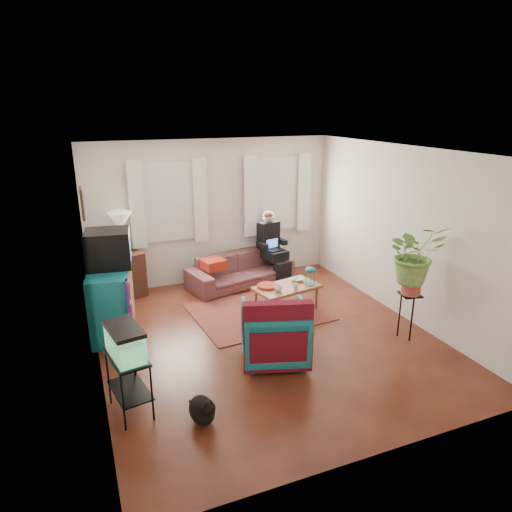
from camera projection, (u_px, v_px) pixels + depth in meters
name	position (u px, v px, depth m)	size (l,w,h in m)	color
floor	(266.00, 337.00, 6.49)	(4.50, 5.00, 0.01)	#4F2B14
ceiling	(268.00, 151.00, 5.68)	(4.50, 5.00, 0.01)	white
wall_back	(213.00, 212.00, 8.29)	(4.50, 0.01, 2.60)	silver
wall_front	(383.00, 333.00, 3.88)	(4.50, 0.01, 2.60)	silver
wall_left	(89.00, 273.00, 5.29)	(0.01, 5.00, 2.60)	silver
wall_right	(404.00, 234.00, 6.88)	(0.01, 5.00, 2.60)	silver
window_left	(168.00, 202.00, 7.90)	(1.08, 0.04, 1.38)	white
window_right	(276.00, 194.00, 8.63)	(1.08, 0.04, 1.38)	white
curtains_left	(169.00, 203.00, 7.83)	(1.36, 0.06, 1.50)	white
curtains_right	(278.00, 194.00, 8.56)	(1.36, 0.06, 1.50)	white
picture_frame	(83.00, 203.00, 5.84)	(0.04, 0.32, 0.40)	#3D2616
area_rug	(258.00, 312.00, 7.28)	(2.00, 1.60, 0.01)	brown
sofa	(240.00, 265.00, 8.31)	(1.94, 0.77, 0.76)	brown
seated_person	(271.00, 248.00, 8.63)	(0.49, 0.60, 1.16)	black
side_table	(125.00, 274.00, 7.81)	(0.53, 0.53, 0.78)	#3A2716
table_lamp	(121.00, 234.00, 7.59)	(0.40, 0.40, 0.71)	white
dresser	(111.00, 301.00, 6.50)	(0.54, 1.09, 0.98)	#126871
crt_tv	(108.00, 249.00, 6.37)	(0.60, 0.54, 0.52)	black
aquarium_stand	(129.00, 384.00, 4.82)	(0.33, 0.60, 0.67)	black
aquarium	(125.00, 342.00, 4.66)	(0.30, 0.55, 0.35)	#7FD899
black_cat	(202.00, 407.00, 4.72)	(0.26, 0.40, 0.34)	black
armchair	(274.00, 330.00, 5.82)	(0.81, 0.76, 0.83)	#135973
serape_throw	(278.00, 330.00, 5.46)	(0.84, 0.19, 0.69)	#9E0A0A
coffee_table	(286.00, 298.00, 7.28)	(1.02, 0.56, 0.42)	brown
cup_a	(278.00, 288.00, 7.00)	(0.12, 0.12, 0.09)	white
cup_b	(296.00, 286.00, 7.09)	(0.09, 0.09, 0.09)	beige
bowl	(297.00, 279.00, 7.42)	(0.20, 0.20, 0.05)	white
snack_tray	(267.00, 286.00, 7.17)	(0.32, 0.32, 0.04)	#B21414
birdcage	(310.00, 276.00, 7.23)	(0.17, 0.17, 0.30)	#115B6B
plant_stand	(408.00, 316.00, 6.41)	(0.28, 0.28, 0.66)	black
potted_plant	(414.00, 263.00, 6.16)	(0.76, 0.65, 0.84)	#599947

